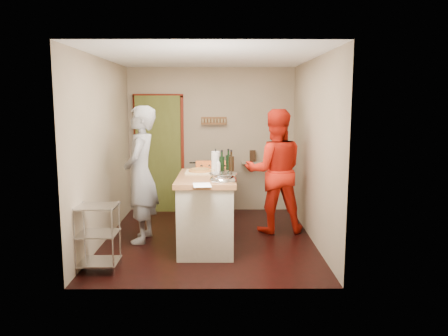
{
  "coord_description": "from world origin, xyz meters",
  "views": [
    {
      "loc": [
        0.19,
        -6.19,
        1.99
      ],
      "look_at": [
        0.22,
        0.0,
        1.05
      ],
      "focal_mm": 35.0,
      "sensor_mm": 36.0,
      "label": 1
    }
  ],
  "objects": [
    {
      "name": "floor",
      "position": [
        0.0,
        0.0,
        0.0
      ],
      "size": [
        3.5,
        3.5,
        0.0
      ],
      "primitive_type": "plane",
      "color": "black",
      "rests_on": "ground"
    },
    {
      "name": "person_stripe",
      "position": [
        -0.96,
        -0.08,
        0.97
      ],
      "size": [
        0.49,
        0.72,
        1.94
      ],
      "primitive_type": "imported",
      "rotation": [
        0.0,
        0.0,
        -1.61
      ],
      "color": "#A5A5A9",
      "rests_on": "ground"
    },
    {
      "name": "ceiling",
      "position": [
        0.0,
        0.0,
        2.61
      ],
      "size": [
        3.0,
        3.5,
        0.02
      ],
      "primitive_type": "cube",
      "color": "white",
      "rests_on": "back_wall"
    },
    {
      "name": "person_red",
      "position": [
        1.0,
        0.38,
        0.94
      ],
      "size": [
        0.95,
        0.75,
        1.89
      ],
      "primitive_type": "imported",
      "rotation": [
        0.0,
        0.0,
        3.19
      ],
      "color": "red",
      "rests_on": "ground"
    },
    {
      "name": "stove",
      "position": [
        0.05,
        1.42,
        0.45
      ],
      "size": [
        0.6,
        0.63,
        1.0
      ],
      "color": "black",
      "rests_on": "ground"
    },
    {
      "name": "left_wall",
      "position": [
        -1.5,
        0.0,
        1.3
      ],
      "size": [
        0.04,
        3.5,
        2.6
      ],
      "primitive_type": "cube",
      "color": "tan",
      "rests_on": "ground"
    },
    {
      "name": "island",
      "position": [
        -0.01,
        -0.35,
        0.52
      ],
      "size": [
        0.79,
        1.49,
        1.31
      ],
      "color": "#BCB4A0",
      "rests_on": "ground"
    },
    {
      "name": "wire_shelving",
      "position": [
        -1.28,
        -1.2,
        0.44
      ],
      "size": [
        0.48,
        0.4,
        0.8
      ],
      "color": "silver",
      "rests_on": "ground"
    },
    {
      "name": "right_wall",
      "position": [
        1.5,
        0.0,
        1.3
      ],
      "size": [
        0.04,
        3.5,
        2.6
      ],
      "primitive_type": "cube",
      "color": "tan",
      "rests_on": "ground"
    },
    {
      "name": "back_wall",
      "position": [
        -0.64,
        1.78,
        1.13
      ],
      "size": [
        3.0,
        0.44,
        2.6
      ],
      "color": "tan",
      "rests_on": "ground"
    }
  ]
}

